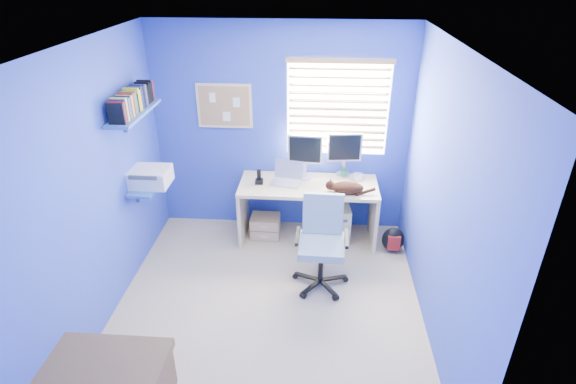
# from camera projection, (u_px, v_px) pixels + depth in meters

# --- Properties ---
(floor) EXTENTS (3.00, 3.20, 0.00)m
(floor) POSITION_uv_depth(u_px,v_px,m) (268.00, 307.00, 4.45)
(floor) COLOR #B8AA8A
(floor) RESTS_ON ground
(ceiling) EXTENTS (3.00, 3.20, 0.00)m
(ceiling) POSITION_uv_depth(u_px,v_px,m) (261.00, 46.00, 3.28)
(ceiling) COLOR white
(ceiling) RESTS_ON wall_back
(wall_back) EXTENTS (3.00, 0.01, 2.50)m
(wall_back) POSITION_uv_depth(u_px,v_px,m) (281.00, 131.00, 5.28)
(wall_back) COLOR #3543AE
(wall_back) RESTS_ON ground
(wall_front) EXTENTS (3.00, 0.01, 2.50)m
(wall_front) POSITION_uv_depth(u_px,v_px,m) (232.00, 334.00, 2.46)
(wall_front) COLOR #3543AE
(wall_front) RESTS_ON ground
(wall_left) EXTENTS (0.01, 3.20, 2.50)m
(wall_left) POSITION_uv_depth(u_px,v_px,m) (97.00, 190.00, 3.96)
(wall_left) COLOR #3543AE
(wall_left) RESTS_ON ground
(wall_right) EXTENTS (0.01, 3.20, 2.50)m
(wall_right) POSITION_uv_depth(u_px,v_px,m) (442.00, 202.00, 3.77)
(wall_right) COLOR #3543AE
(wall_right) RESTS_ON ground
(desk) EXTENTS (1.60, 0.65, 0.74)m
(desk) POSITION_uv_depth(u_px,v_px,m) (308.00, 212.00, 5.36)
(desk) COLOR #D1B88D
(desk) RESTS_ON floor
(laptop) EXTENTS (0.37, 0.32, 0.22)m
(laptop) POSITION_uv_depth(u_px,v_px,m) (286.00, 174.00, 5.17)
(laptop) COLOR silver
(laptop) RESTS_ON desk
(monitor_left) EXTENTS (0.41, 0.15, 0.54)m
(monitor_left) POSITION_uv_depth(u_px,v_px,m) (305.00, 157.00, 5.22)
(monitor_left) COLOR silver
(monitor_left) RESTS_ON desk
(monitor_right) EXTENTS (0.41, 0.16, 0.54)m
(monitor_right) POSITION_uv_depth(u_px,v_px,m) (344.00, 155.00, 5.27)
(monitor_right) COLOR silver
(monitor_right) RESTS_ON desk
(phone) EXTENTS (0.10, 0.12, 0.17)m
(phone) POSITION_uv_depth(u_px,v_px,m) (259.00, 176.00, 5.18)
(phone) COLOR black
(phone) RESTS_ON desk
(mug) EXTENTS (0.10, 0.09, 0.10)m
(mug) POSITION_uv_depth(u_px,v_px,m) (344.00, 173.00, 5.33)
(mug) COLOR #196A4D
(mug) RESTS_ON desk
(cd_spindle) EXTENTS (0.13, 0.13, 0.07)m
(cd_spindle) POSITION_uv_depth(u_px,v_px,m) (358.00, 177.00, 5.28)
(cd_spindle) COLOR silver
(cd_spindle) RESTS_ON desk
(cat) EXTENTS (0.39, 0.24, 0.13)m
(cat) POSITION_uv_depth(u_px,v_px,m) (347.00, 188.00, 4.97)
(cat) COLOR black
(cat) RESTS_ON desk
(tower_pc) EXTENTS (0.23, 0.46, 0.45)m
(tower_pc) POSITION_uv_depth(u_px,v_px,m) (340.00, 221.00, 5.46)
(tower_pc) COLOR beige
(tower_pc) RESTS_ON floor
(drawer_boxes) EXTENTS (0.35, 0.28, 0.27)m
(drawer_boxes) POSITION_uv_depth(u_px,v_px,m) (265.00, 226.00, 5.53)
(drawer_boxes) COLOR tan
(drawer_boxes) RESTS_ON floor
(yellow_book) EXTENTS (0.03, 0.17, 0.24)m
(yellow_book) POSITION_uv_depth(u_px,v_px,m) (329.00, 236.00, 5.34)
(yellow_book) COLOR yellow
(yellow_book) RESTS_ON floor
(backpack) EXTENTS (0.27, 0.21, 0.30)m
(backpack) POSITION_uv_depth(u_px,v_px,m) (393.00, 239.00, 5.23)
(backpack) COLOR black
(backpack) RESTS_ON floor
(office_chair) EXTENTS (0.57, 0.57, 0.96)m
(office_chair) POSITION_uv_depth(u_px,v_px,m) (321.00, 254.00, 4.63)
(office_chair) COLOR black
(office_chair) RESTS_ON floor
(window_blinds) EXTENTS (1.15, 0.05, 1.10)m
(window_blinds) POSITION_uv_depth(u_px,v_px,m) (338.00, 109.00, 5.07)
(window_blinds) COLOR white
(window_blinds) RESTS_ON ground
(corkboard) EXTENTS (0.64, 0.02, 0.52)m
(corkboard) POSITION_uv_depth(u_px,v_px,m) (224.00, 106.00, 5.16)
(corkboard) COLOR #D1B88D
(corkboard) RESTS_ON ground
(wall_shelves) EXTENTS (0.42, 0.90, 1.05)m
(wall_shelves) POSITION_uv_depth(u_px,v_px,m) (140.00, 140.00, 4.53)
(wall_shelves) COLOR #345DAB
(wall_shelves) RESTS_ON ground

